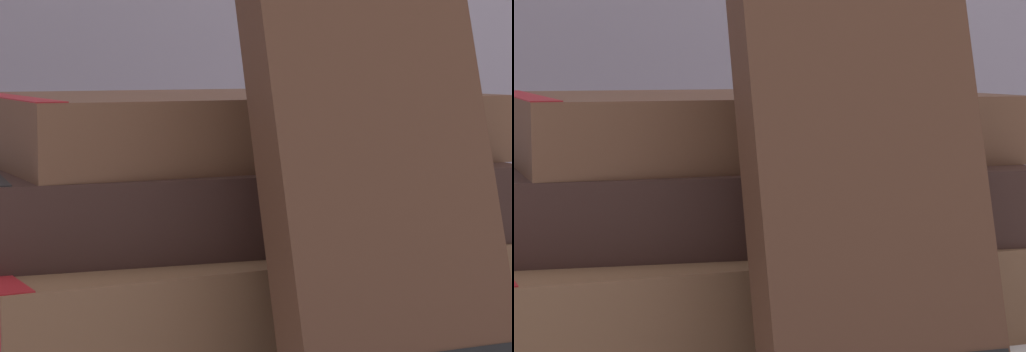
% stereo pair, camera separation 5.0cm
% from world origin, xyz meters
% --- Properties ---
extents(ground_plane, '(3.00, 3.00, 0.00)m').
position_xyz_m(ground_plane, '(0.00, 0.00, 0.00)').
color(ground_plane, silver).
extents(book_flat_bottom, '(0.25, 0.19, 0.04)m').
position_xyz_m(book_flat_bottom, '(0.02, 0.02, 0.02)').
color(book_flat_bottom, brown).
rests_on(book_flat_bottom, ground_plane).
extents(book_flat_middle, '(0.24, 0.17, 0.03)m').
position_xyz_m(book_flat_middle, '(0.02, 0.03, 0.06)').
color(book_flat_middle, '#331E19').
rests_on(book_flat_middle, book_flat_bottom).
extents(book_flat_top, '(0.22, 0.15, 0.03)m').
position_xyz_m(book_flat_top, '(0.03, 0.04, 0.09)').
color(book_flat_top, brown).
rests_on(book_flat_top, book_flat_middle).
extents(book_leaning_front, '(0.08, 0.07, 0.15)m').
position_xyz_m(book_leaning_front, '(0.04, -0.09, 0.07)').
color(book_leaning_front, '#4C2D1E').
rests_on(book_leaning_front, ground_plane).
extents(pocket_watch, '(0.05, 0.05, 0.01)m').
position_xyz_m(pocket_watch, '(0.08, 0.01, 0.10)').
color(pocket_watch, white).
rests_on(pocket_watch, book_flat_top).
extents(reading_glasses, '(0.11, 0.07, 0.00)m').
position_xyz_m(reading_glasses, '(-0.05, 0.21, 0.00)').
color(reading_glasses, black).
rests_on(reading_glasses, ground_plane).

